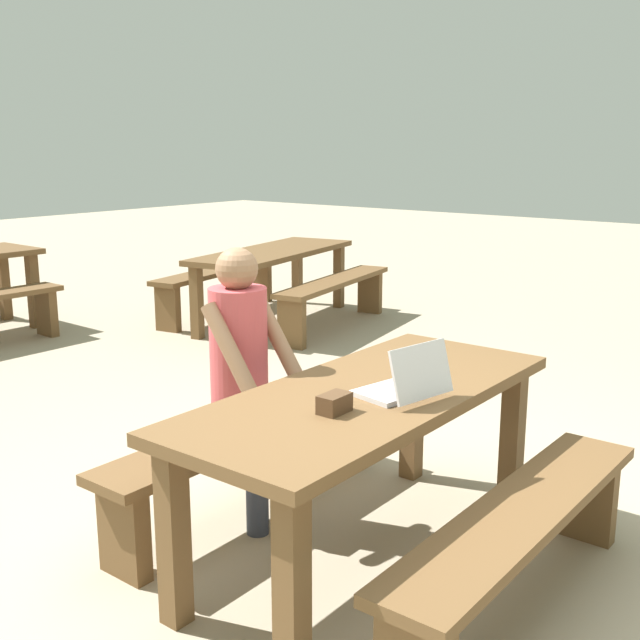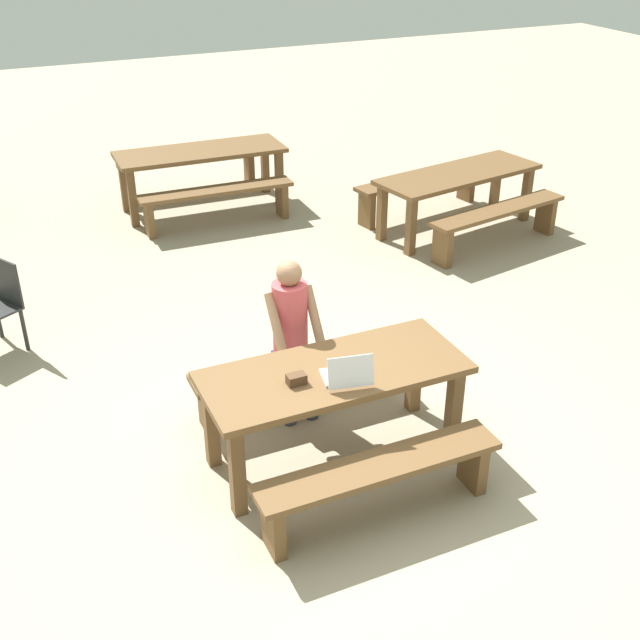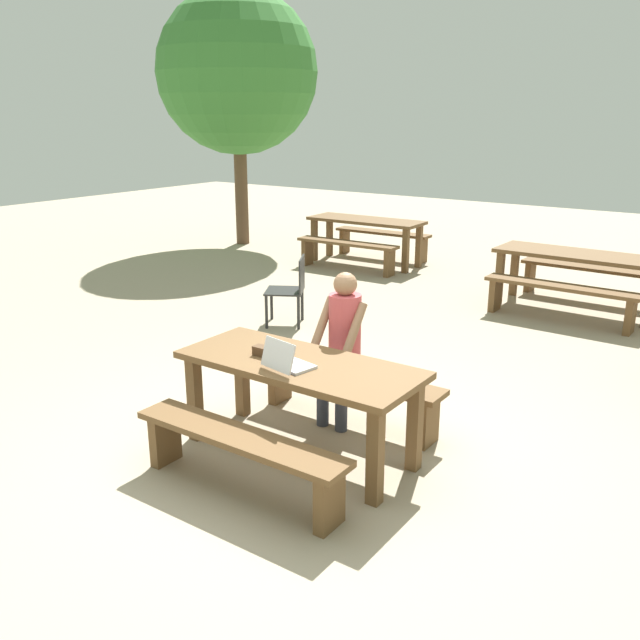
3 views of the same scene
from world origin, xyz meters
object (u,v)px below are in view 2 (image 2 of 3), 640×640
object	(u,v)px
person_seated	(292,331)
picnic_table_rear	(458,181)
small_pouch	(296,379)
picnic_table_front	(334,383)
picnic_table_mid	(201,159)
laptop	(347,374)

from	to	relation	value
person_seated	picnic_table_rear	world-z (taller)	person_seated
small_pouch	person_seated	xyz separation A→B (m)	(0.26, 0.69, -0.06)
picnic_table_front	picnic_table_rear	world-z (taller)	picnic_table_front
picnic_table_front	picnic_table_mid	world-z (taller)	picnic_table_mid
laptop	picnic_table_mid	xyz separation A→B (m)	(0.59, 5.29, -0.15)
picnic_table_mid	picnic_table_front	bearing A→B (deg)	-95.32
person_seated	picnic_table_rear	bearing A→B (deg)	39.71
picnic_table_front	small_pouch	bearing A→B (deg)	-169.07
laptop	picnic_table_front	bearing A→B (deg)	-74.97
small_pouch	person_seated	world-z (taller)	person_seated
picnic_table_front	laptop	size ratio (longest dim) A/B	5.19
picnic_table_mid	picnic_table_rear	size ratio (longest dim) A/B	0.98
picnic_table_mid	picnic_table_rear	bearing A→B (deg)	-35.90
picnic_table_front	person_seated	bearing A→B (deg)	94.14
small_pouch	picnic_table_rear	xyz separation A→B (m)	(3.39, 3.29, -0.17)
person_seated	picnic_table_mid	bearing A→B (deg)	81.80
small_pouch	picnic_table_mid	bearing A→B (deg)	80.12
person_seated	picnic_table_mid	xyz separation A→B (m)	(0.65, 4.50, -0.08)
picnic_table_front	picnic_table_mid	bearing A→B (deg)	83.30
person_seated	picnic_table_front	bearing A→B (deg)	-85.86
small_pouch	picnic_table_rear	bearing A→B (deg)	44.15
person_seated	picnic_table_mid	size ratio (longest dim) A/B	0.61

